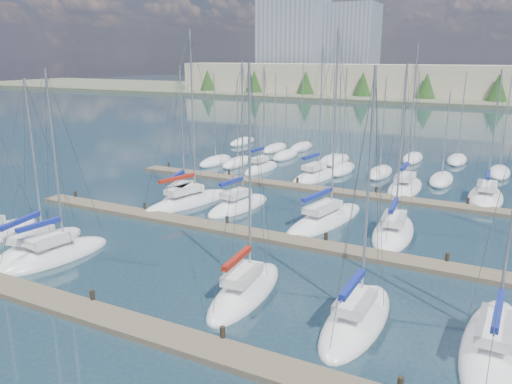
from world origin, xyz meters
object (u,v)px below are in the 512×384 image
at_px(sailboat_j, 239,206).
at_px(sailboat_f, 494,345).
at_px(sailboat_q, 486,197).
at_px(sailboat_e, 356,319).
at_px(sailboat_i, 189,201).
at_px(sailboat_k, 325,220).
at_px(sailboat_l, 393,232).
at_px(sailboat_d, 245,291).
at_px(sailboat_p, 405,187).
at_px(sailboat_h, 182,198).
at_px(sailboat_b, 37,249).
at_px(sailboat_n, 261,168).
at_px(sailboat_c, 56,255).
at_px(sailboat_o, 315,176).

xyz_separation_m(sailboat_j, sailboat_f, (20.73, -13.55, -0.00)).
distance_m(sailboat_q, sailboat_e, 27.21).
height_order(sailboat_i, sailboat_e, sailboat_i).
height_order(sailboat_k, sailboat_l, sailboat_k).
distance_m(sailboat_d, sailboat_p, 27.05).
bearing_deg(sailboat_h, sailboat_j, -11.43).
distance_m(sailboat_b, sailboat_j, 16.61).
xyz_separation_m(sailboat_q, sailboat_i, (-23.47, -13.69, 0.02)).
bearing_deg(sailboat_i, sailboat_l, 16.61).
relative_size(sailboat_p, sailboat_e, 1.11).
relative_size(sailboat_e, sailboat_f, 0.96).
distance_m(sailboat_j, sailboat_f, 24.77).
xyz_separation_m(sailboat_n, sailboat_f, (25.53, -27.52, -0.03)).
bearing_deg(sailboat_n, sailboat_b, -91.17).
xyz_separation_m(sailboat_i, sailboat_e, (19.16, -13.18, -0.01)).
relative_size(sailboat_c, sailboat_o, 0.87).
height_order(sailboat_b, sailboat_k, sailboat_k).
bearing_deg(sailboat_q, sailboat_l, -113.54).
distance_m(sailboat_q, sailboat_k, 16.91).
relative_size(sailboat_d, sailboat_n, 1.06).
bearing_deg(sailboat_l, sailboat_j, 172.59).
bearing_deg(sailboat_f, sailboat_i, 155.46).
xyz_separation_m(sailboat_k, sailboat_f, (12.75, -13.38, -0.01)).
relative_size(sailboat_h, sailboat_p, 0.87).
xyz_separation_m(sailboat_b, sailboat_o, (9.36, 28.11, 0.02)).
bearing_deg(sailboat_o, sailboat_i, -105.22).
distance_m(sailboat_p, sailboat_f, 27.97).
bearing_deg(sailboat_d, sailboat_h, 131.21).
distance_m(sailboat_e, sailboat_f, 6.17).
relative_size(sailboat_q, sailboat_c, 0.97).
height_order(sailboat_d, sailboat_o, sailboat_o).
bearing_deg(sailboat_h, sailboat_p, 23.58).
height_order(sailboat_q, sailboat_h, sailboat_h).
bearing_deg(sailboat_q, sailboat_n, 175.91).
relative_size(sailboat_p, sailboat_l, 1.12).
bearing_deg(sailboat_d, sailboat_p, 78.49).
height_order(sailboat_e, sailboat_o, sailboat_o).
height_order(sailboat_q, sailboat_c, sailboat_c).
bearing_deg(sailboat_n, sailboat_e, -51.70).
distance_m(sailboat_b, sailboat_o, 29.63).
bearing_deg(sailboat_e, sailboat_h, 146.30).
distance_m(sailboat_q, sailboat_f, 26.36).
xyz_separation_m(sailboat_n, sailboat_l, (18.21, -14.52, -0.03)).
bearing_deg(sailboat_b, sailboat_e, -7.74).
bearing_deg(sailboat_c, sailboat_k, 57.72).
bearing_deg(sailboat_d, sailboat_k, 86.68).
relative_size(sailboat_l, sailboat_o, 0.89).
relative_size(sailboat_d, sailboat_p, 0.90).
relative_size(sailboat_q, sailboat_n, 1.00).
distance_m(sailboat_h, sailboat_j, 5.81).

